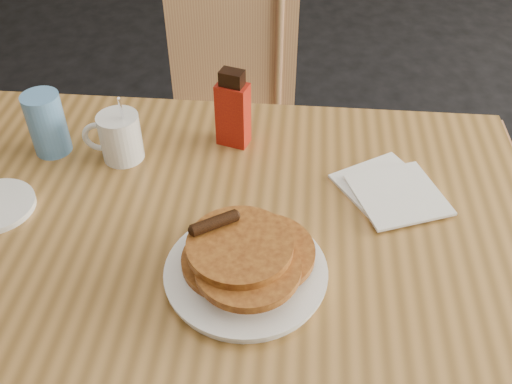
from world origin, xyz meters
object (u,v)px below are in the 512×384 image
at_px(pancake_plate, 246,264).
at_px(coffee_mug, 119,136).
at_px(main_table, 216,237).
at_px(blue_tumbler, 47,124).
at_px(chair_main_far, 233,113).
at_px(syrup_bottle, 233,111).

xyz_separation_m(pancake_plate, coffee_mug, (-0.27, 0.32, 0.02)).
xyz_separation_m(main_table, blue_tumbler, (-0.36, 0.21, 0.11)).
bearing_deg(chair_main_far, pancake_plate, -94.92).
distance_m(main_table, pancake_plate, 0.16).
relative_size(chair_main_far, pancake_plate, 3.15).
bearing_deg(syrup_bottle, blue_tumbler, -154.72).
height_order(chair_main_far, blue_tumbler, blue_tumbler).
xyz_separation_m(chair_main_far, coffee_mug, (-0.20, -0.53, 0.30)).
relative_size(pancake_plate, blue_tumbler, 2.02).
height_order(main_table, pancake_plate, pancake_plate).
relative_size(main_table, blue_tumbler, 9.71).
relative_size(main_table, coffee_mug, 8.19).
distance_m(chair_main_far, coffee_mug, 0.64).
height_order(chair_main_far, pancake_plate, same).
bearing_deg(chair_main_far, main_table, -98.97).
xyz_separation_m(main_table, syrup_bottle, (0.02, 0.24, 0.12)).
bearing_deg(main_table, coffee_mug, 137.69).
distance_m(main_table, coffee_mug, 0.29).
height_order(coffee_mug, syrup_bottle, syrup_bottle).
xyz_separation_m(main_table, coffee_mug, (-0.21, 0.19, 0.09)).
bearing_deg(coffee_mug, pancake_plate, -33.08).
bearing_deg(chair_main_far, blue_tumbler, -133.82).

